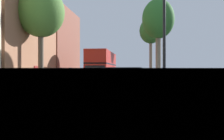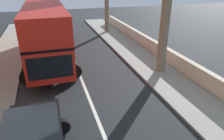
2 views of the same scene
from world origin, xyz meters
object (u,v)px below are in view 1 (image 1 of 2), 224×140
Objects in this scene: parked_car_white_left_0 at (57,81)px; parked_car_black_right_4 at (124,85)px; parked_car_black_left_2 at (78,78)px; street_tree_left_0 at (41,13)px; double_decker_bus at (102,65)px; parked_car_black_right_1 at (111,98)px; street_tree_right_1 at (151,32)px; litter_bin_right at (196,97)px; lamppost_right at (164,23)px; street_tree_right_3 at (158,20)px.

parked_car_white_left_0 is 7.56m from parked_car_black_right_4.
street_tree_left_0 is at bearing -142.64° from parked_car_black_left_2.
parked_car_black_left_2 is at bearing -94.69° from double_decker_bus.
parked_car_black_right_1 is 0.48× the size of street_tree_right_1.
street_tree_right_1 is 9.05× the size of litter_bin_right.
parked_car_white_left_0 is 7.52m from street_tree_left_0.
lamppost_right is (6.80, -11.54, 2.83)m from parked_car_black_left_2.
litter_bin_right is (2.80, 3.72, -0.30)m from parked_car_black_right_1.
parked_car_black_right_4 is at bearing -94.55° from street_tree_right_1.
double_decker_bus is 16.03m from parked_car_white_left_0.
double_decker_bus is at bearing 98.84° from parked_car_black_right_1.
lamppost_right reaches higher than parked_car_black_right_1.
parked_car_black_left_2 is 15.62m from litter_bin_right.
parked_car_black_right_1 is 1.11× the size of parked_car_black_right_4.
double_decker_bus reaches higher than parked_car_white_left_0.
lamppost_right is at bearing -44.72° from street_tree_left_0.
street_tree_right_3 reaches higher than parked_car_white_left_0.
double_decker_bus is 1.15× the size of street_tree_right_3.
parked_car_black_right_1 is at bearing -65.68° from parked_car_white_left_0.
street_tree_right_3 is 1.49× the size of lamppost_right.
double_decker_bus is 2.71× the size of parked_car_white_left_0.
street_tree_right_1 reaches higher than lamppost_right.
parked_car_black_right_1 is at bearing -73.83° from parked_car_black_left_2.
parked_car_white_left_0 is 0.95× the size of parked_car_black_left_2.
street_tree_right_3 is 20.05m from litter_bin_right.
double_decker_bus is 1.13× the size of street_tree_right_1.
parked_car_black_right_4 reaches higher than parked_car_black_right_1.
street_tree_left_0 reaches higher than parked_car_black_right_4.
lamppost_right reaches higher than litter_bin_right.
parked_car_black_left_2 is at bearing 106.17° from parked_car_black_right_1.
litter_bin_right is at bearing -63.29° from lamppost_right.
parked_car_black_right_4 is 13.66m from street_tree_left_0.
parked_car_black_left_2 is 19.32m from street_tree_right_1.
double_decker_bus reaches higher than parked_car_black_left_2.
street_tree_left_0 is (-7.74, 9.75, 5.63)m from parked_car_black_right_4.
street_tree_right_1 is at bearing 66.40° from parked_car_black_left_2.
street_tree_left_0 is at bearing 135.28° from lamppost_right.
parked_car_black_left_2 is at bearing 37.36° from street_tree_left_0.
street_tree_right_1 is 30.95m from litter_bin_right.
parked_car_white_left_0 is 24.86m from street_tree_right_1.
street_tree_right_1 is 1.02× the size of street_tree_right_3.
parked_car_white_left_0 is 3.78× the size of litter_bin_right.
parked_car_black_right_4 is (5.00, -11.84, 0.01)m from parked_car_black_left_2.
parked_car_black_right_4 reaches higher than litter_bin_right.
street_tree_left_0 reaches higher than parked_car_black_right_1.
double_decker_bus is 24.38m from litter_bin_right.
street_tree_right_1 reaches higher than parked_car_black_right_4.
street_tree_right_3 is at bearing -32.35° from double_decker_bus.
lamppost_right is 3.86m from litter_bin_right.
parked_car_white_left_0 is at bearing -123.39° from street_tree_right_3.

